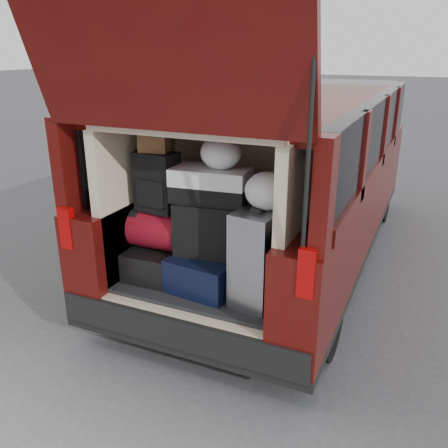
{
  "coord_description": "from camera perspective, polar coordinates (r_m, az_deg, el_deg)",
  "views": [
    {
      "loc": [
        1.42,
        -2.7,
        2.21
      ],
      "look_at": [
        0.11,
        0.2,
        1.02
      ],
      "focal_mm": 38.0,
      "sensor_mm": 36.0,
      "label": 1
    }
  ],
  "objects": [
    {
      "name": "silver_roller",
      "position": [
        3.23,
        4.51,
        -3.83
      ],
      "size": [
        0.34,
        0.48,
        0.67
      ],
      "primitive_type": "cube",
      "rotation": [
        0.0,
        0.0,
        -0.15
      ],
      "color": "silver",
      "rests_on": "load_floor"
    },
    {
      "name": "navy_hardshell",
      "position": [
        3.51,
        -1.6,
        -5.43
      ],
      "size": [
        0.52,
        0.62,
        0.25
      ],
      "primitive_type": "cube",
      "rotation": [
        0.0,
        0.0,
        -0.1
      ],
      "color": "black",
      "rests_on": "load_floor"
    },
    {
      "name": "red_duffel",
      "position": [
        3.59,
        -7.45,
        -0.7
      ],
      "size": [
        0.47,
        0.32,
        0.3
      ],
      "primitive_type": "cube",
      "rotation": [
        0.0,
        0.0,
        0.04
      ],
      "color": "maroon",
      "rests_on": "black_hardshell"
    },
    {
      "name": "backpack",
      "position": [
        3.49,
        -8.07,
        5.04
      ],
      "size": [
        0.32,
        0.21,
        0.44
      ],
      "primitive_type": "cube",
      "rotation": [
        0.0,
        0.0,
        -0.09
      ],
      "color": "black",
      "rests_on": "red_duffel"
    },
    {
      "name": "black_hardshell",
      "position": [
        3.72,
        -7.52,
        -4.25
      ],
      "size": [
        0.42,
        0.57,
        0.22
      ],
      "primitive_type": "cube",
      "rotation": [
        0.0,
        0.0,
        0.03
      ],
      "color": "black",
      "rests_on": "load_floor"
    },
    {
      "name": "black_soft_case",
      "position": [
        3.41,
        -1.1,
        -0.43
      ],
      "size": [
        0.58,
        0.4,
        0.39
      ],
      "primitive_type": "cube",
      "rotation": [
        0.0,
        0.0,
        0.15
      ],
      "color": "black",
      "rests_on": "navy_hardshell"
    },
    {
      "name": "plastic_bag_center",
      "position": [
        3.23,
        -0.39,
        8.55
      ],
      "size": [
        0.28,
        0.27,
        0.22
      ],
      "primitive_type": "ellipsoid",
      "rotation": [
        0.0,
        0.0,
        -0.02
      ],
      "color": "white",
      "rests_on": "twotone_duffel"
    },
    {
      "name": "plastic_bag_right",
      "position": [
        3.07,
        5.17,
        3.98
      ],
      "size": [
        0.33,
        0.31,
        0.25
      ],
      "primitive_type": "ellipsoid",
      "rotation": [
        0.0,
        0.0,
        0.16
      ],
      "color": "white",
      "rests_on": "silver_roller"
    },
    {
      "name": "ground",
      "position": [
        3.77,
        -2.87,
        -15.42
      ],
      "size": [
        80.0,
        80.0,
        0.0
      ],
      "primitive_type": "plane",
      "color": "#3D3D40",
      "rests_on": "ground"
    },
    {
      "name": "minivan",
      "position": [
        4.95,
        6.78,
        5.13
      ],
      "size": [
        1.9,
        5.35,
        2.77
      ],
      "color": "black",
      "rests_on": "ground"
    },
    {
      "name": "grocery_sack_lower",
      "position": [
        3.45,
        -8.31,
        10.16
      ],
      "size": [
        0.23,
        0.2,
        0.19
      ],
      "primitive_type": "cube",
      "rotation": [
        0.0,
        0.0,
        0.2
      ],
      "color": "brown",
      "rests_on": "backpack"
    },
    {
      "name": "twotone_duffel",
      "position": [
        3.32,
        -1.63,
        4.72
      ],
      "size": [
        0.56,
        0.33,
        0.24
      ],
      "primitive_type": "cube",
      "rotation": [
        0.0,
        0.0,
        0.11
      ],
      "color": "white",
      "rests_on": "black_soft_case"
    },
    {
      "name": "load_floor",
      "position": [
        3.82,
        -1.05,
        -9.89
      ],
      "size": [
        1.24,
        1.05,
        0.55
      ],
      "primitive_type": "cube",
      "color": "black",
      "rests_on": "ground"
    }
  ]
}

